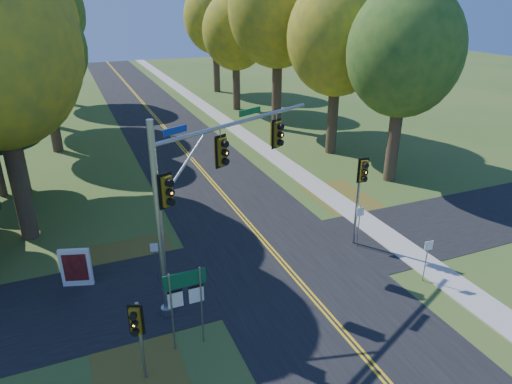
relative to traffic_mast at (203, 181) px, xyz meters
name	(u,v)px	position (x,y,z in m)	size (l,w,h in m)	color
ground	(300,283)	(3.93, -1.05, -5.12)	(160.00, 160.00, 0.00)	#2F551E
road_main	(300,283)	(3.93, -1.05, -5.11)	(8.00, 160.00, 0.02)	black
road_cross	(281,261)	(3.93, 0.95, -5.11)	(60.00, 6.00, 0.02)	black
centerline_left	(298,283)	(3.83, -1.05, -5.10)	(0.10, 160.00, 0.01)	gold
centerline_right	(302,282)	(4.03, -1.05, -5.10)	(0.10, 160.00, 0.01)	gold
sidewalk_east	(412,255)	(10.13, -1.05, -5.09)	(1.60, 160.00, 0.06)	#9E998E
leaf_patch_w_near	(137,269)	(-2.57, 2.95, -5.12)	(4.00, 6.00, 0.00)	brown
leaf_patch_e	(353,206)	(10.73, 4.95, -5.12)	(3.50, 8.00, 0.00)	brown
leaf_patch_w_far	(141,382)	(-3.57, -4.05, -5.12)	(3.00, 5.00, 0.00)	brown
tree_e_a	(405,52)	(15.49, 7.73, 3.41)	(7.20, 7.20, 12.73)	#38281C
tree_e_b	(338,37)	(14.90, 14.53, 3.77)	(7.60, 7.60, 13.33)	#38281C
tree_w_c	(41,50)	(-5.61, 23.42, 2.82)	(6.80, 6.80, 11.91)	#38281C
tree_e_c	(279,9)	(13.81, 22.64, 5.54)	(8.80, 8.80, 15.79)	#38281C
tree_w_d	(32,20)	(-6.20, 32.14, 4.66)	(8.20, 8.20, 14.56)	#38281C
tree_e_d	(236,32)	(13.19, 31.83, 3.11)	(7.00, 7.00, 12.32)	#38281C
tree_w_e	(46,12)	(-5.00, 43.04, 4.95)	(8.40, 8.40, 14.97)	#38281C
tree_e_e	(215,18)	(14.40, 42.53, 4.07)	(7.80, 7.80, 13.74)	#38281C
traffic_mast	(203,181)	(0.00, 0.00, 0.00)	(8.02, 4.09, 7.97)	#95989D
east_signal_pole	(361,180)	(8.10, 0.89, -1.54)	(0.55, 0.63, 4.73)	gray
ped_signal_pole	(137,326)	(-3.48, -4.03, -2.81)	(0.46, 0.56, 3.11)	#94989C
route_sign_cluster	(186,293)	(-1.64, -2.91, -2.87)	(1.49, 0.09, 3.20)	gray
info_kiosk	(76,268)	(-5.16, 2.61, -4.22)	(1.30, 0.56, 1.81)	silver
reg_sign_e_north	(359,219)	(8.13, 0.77, -3.58)	(0.43, 0.06, 2.25)	gray
reg_sign_e_south	(427,253)	(9.09, -2.97, -3.69)	(0.40, 0.08, 2.10)	gray
reg_sign_w	(155,254)	(-1.88, 1.65, -3.78)	(0.37, 0.12, 1.96)	gray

